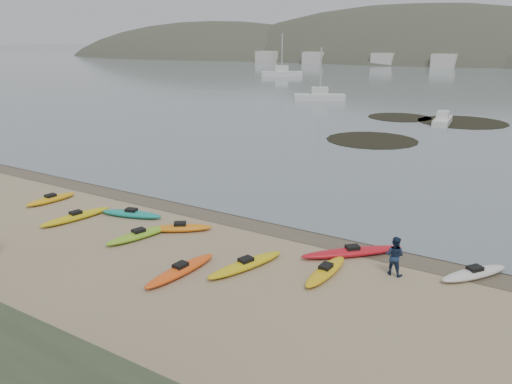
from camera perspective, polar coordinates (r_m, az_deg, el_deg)
The scene contains 6 objects.
ground at distance 25.14m, azimuth 0.00°, elevation -3.27°, with size 600.00×600.00×0.00m, color tan.
wet_sand at distance 24.90m, azimuth -0.36°, elevation -3.46°, with size 60.00×60.00×0.00m, color brown.
kayaks at distance 22.46m, azimuth -5.76°, elevation -5.47°, with size 23.41×9.09×0.34m.
person_east at distance 20.05m, azimuth 15.55°, elevation -7.03°, with size 0.76×0.59×1.56m, color navy.
kelp_mats at distance 54.94m, azimuth 18.22°, elevation 7.19°, with size 15.01×23.44×0.04m.
moored_boats at distance 101.74m, azimuth 25.64°, elevation 10.97°, with size 98.83×87.32×1.33m.
Camera 1 is at (12.43, -20.00, 8.81)m, focal length 35.00 mm.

